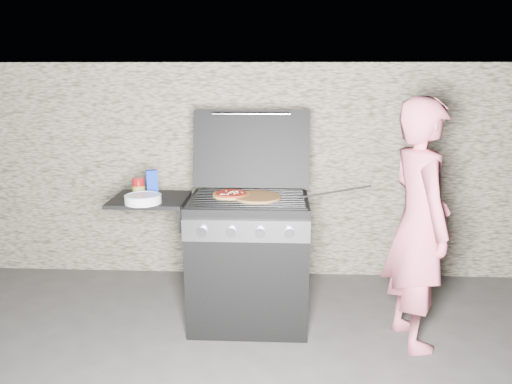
{
  "coord_description": "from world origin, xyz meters",
  "views": [
    {
      "loc": [
        0.2,
        -3.22,
        1.74
      ],
      "look_at": [
        0.05,
        0.0,
        0.95
      ],
      "focal_mm": 35.0,
      "sensor_mm": 36.0,
      "label": 1
    }
  ],
  "objects_px": {
    "gas_grill": "(213,261)",
    "pizza_topped": "(231,194)",
    "person": "(419,225)",
    "sauce_jar": "(139,187)"
  },
  "relations": [
    {
      "from": "pizza_topped",
      "to": "sauce_jar",
      "type": "relative_size",
      "value": 1.97
    },
    {
      "from": "sauce_jar",
      "to": "gas_grill",
      "type": "bearing_deg",
      "value": -5.09
    },
    {
      "from": "sauce_jar",
      "to": "pizza_topped",
      "type": "bearing_deg",
      "value": -1.11
    },
    {
      "from": "gas_grill",
      "to": "sauce_jar",
      "type": "relative_size",
      "value": 10.54
    },
    {
      "from": "pizza_topped",
      "to": "person",
      "type": "relative_size",
      "value": 0.16
    },
    {
      "from": "gas_grill",
      "to": "person",
      "type": "xyz_separation_m",
      "value": [
        1.33,
        -0.19,
        0.34
      ]
    },
    {
      "from": "gas_grill",
      "to": "pizza_topped",
      "type": "height_order",
      "value": "pizza_topped"
    },
    {
      "from": "gas_grill",
      "to": "pizza_topped",
      "type": "bearing_deg",
      "value": 14.06
    },
    {
      "from": "gas_grill",
      "to": "person",
      "type": "relative_size",
      "value": 0.84
    },
    {
      "from": "pizza_topped",
      "to": "person",
      "type": "height_order",
      "value": "person"
    }
  ]
}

